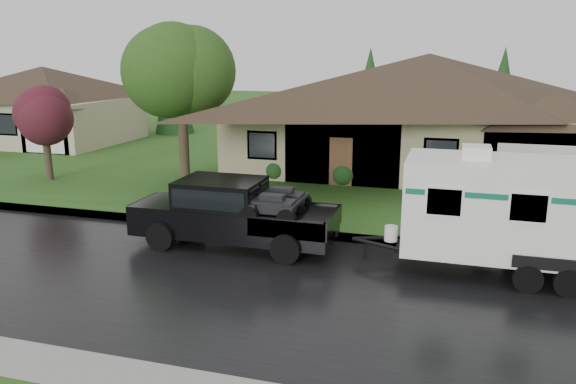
% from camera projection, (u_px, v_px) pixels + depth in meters
% --- Properties ---
extents(ground, '(140.00, 140.00, 0.00)m').
position_uv_depth(ground, '(321.00, 263.00, 15.79)').
color(ground, '#2B531A').
rests_on(ground, ground).
extents(road, '(140.00, 8.00, 0.01)m').
position_uv_depth(road, '(302.00, 291.00, 13.93)').
color(road, black).
rests_on(road, ground).
extents(curb, '(140.00, 0.50, 0.15)m').
position_uv_depth(curb, '(337.00, 237.00, 17.87)').
color(curb, gray).
rests_on(curb, ground).
extents(lawn, '(140.00, 26.00, 0.15)m').
position_uv_depth(lawn, '(385.00, 163.00, 29.74)').
color(lawn, '#2B531A').
rests_on(lawn, ground).
extents(house_main, '(19.44, 10.80, 6.90)m').
position_uv_depth(house_main, '(433.00, 99.00, 27.18)').
color(house_main, '#968B66').
rests_on(house_main, lawn).
extents(house_far, '(10.80, 8.64, 5.80)m').
position_uv_depth(house_far, '(46.00, 98.00, 35.82)').
color(house_far, tan).
rests_on(house_far, lawn).
extents(tree_left_green, '(4.27, 4.27, 7.07)m').
position_uv_depth(tree_left_green, '(180.00, 70.00, 24.54)').
color(tree_left_green, '#382B1E').
rests_on(tree_left_green, lawn).
extents(tree_red, '(2.52, 2.52, 4.17)m').
position_uv_depth(tree_red, '(44.00, 116.00, 24.96)').
color(tree_red, '#382B1E').
rests_on(tree_red, lawn).
extents(shrub_row, '(13.60, 1.00, 1.00)m').
position_uv_depth(shrub_row, '(417.00, 177.00, 23.74)').
color(shrub_row, '#143814').
rests_on(shrub_row, lawn).
extents(pickup_truck, '(6.16, 2.34, 2.05)m').
position_uv_depth(pickup_truck, '(230.00, 211.00, 17.05)').
color(pickup_truck, black).
rests_on(pickup_truck, ground).
extents(travel_trailer, '(7.60, 2.67, 3.41)m').
position_uv_depth(travel_trailer, '(547.00, 210.00, 14.46)').
color(travel_trailer, white).
rests_on(travel_trailer, ground).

